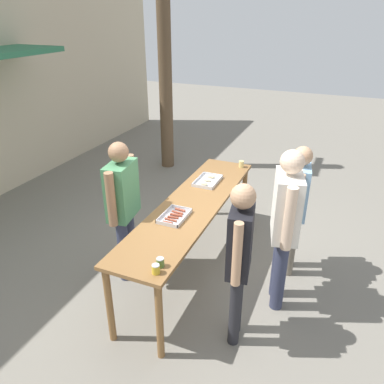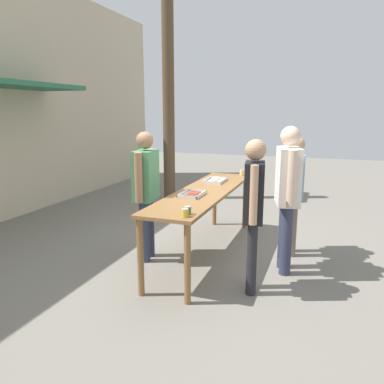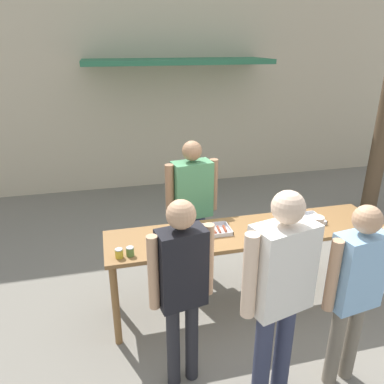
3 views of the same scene
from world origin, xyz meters
The scene contains 12 objects.
ground_plane centered at (0.00, 0.00, 0.00)m, with size 24.00×24.00×0.00m, color slate.
building_facade_back centered at (0.00, 3.98, 2.26)m, with size 12.00×1.11×4.50m.
serving_table centered at (0.00, 0.00, 0.81)m, with size 2.91×0.67×0.92m.
food_tray_sausages centered at (-0.38, 0.05, 0.93)m, with size 0.40×0.26×0.04m.
food_tray_buns centered at (0.64, 0.05, 0.94)m, with size 0.43×0.29×0.06m.
condiment_jar_mustard centered at (-1.32, -0.22, 0.96)m, with size 0.07×0.07×0.09m.
condiment_jar_ketchup centered at (-1.22, -0.21, 0.96)m, with size 0.07×0.07×0.09m.
beer_cup centered at (1.32, -0.22, 0.96)m, with size 0.07×0.07×0.10m.
person_server_behind_table centered at (-0.43, 0.68, 1.02)m, with size 0.63×0.30×1.72m.
person_customer_holding_hotdog centered at (-0.88, -0.83, 1.02)m, with size 0.52×0.26×1.69m.
person_customer_with_cup centered at (0.43, -1.14, 0.98)m, with size 0.56×0.27×1.64m.
person_customer_waiting_in_line centered at (-0.20, -1.11, 1.07)m, with size 0.66×0.36×1.80m.
Camera 3 is at (-1.37, -3.18, 2.72)m, focal length 35.00 mm.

